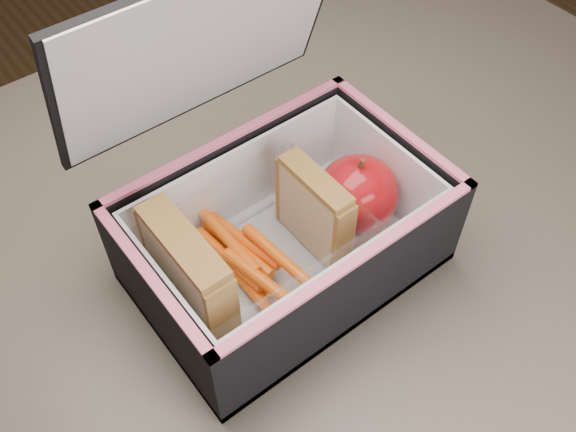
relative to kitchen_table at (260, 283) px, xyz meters
The scene contains 8 objects.
kitchen_table is the anchor object (origin of this frame).
lunch_bag 0.16m from the kitchen_table, 90.26° to the right, with size 0.29×0.25×0.28m.
plastic_tub 0.15m from the kitchen_table, 125.66° to the right, with size 0.19×0.13×0.08m, color white, non-canonical shape.
sandwich_left 0.20m from the kitchen_table, 155.14° to the right, with size 0.03×0.10×0.11m.
sandwich_right 0.16m from the kitchen_table, 54.10° to the right, with size 0.02×0.08×0.09m.
carrot_sticks 0.13m from the kitchen_table, 138.89° to the right, with size 0.05×0.15×0.03m.
paper_napkin 0.14m from the kitchen_table, 31.24° to the right, with size 0.07×0.07×0.01m, color white.
red_apple 0.18m from the kitchen_table, 32.61° to the right, with size 0.09×0.09×0.09m.
Camera 1 is at (-0.23, -0.34, 1.29)m, focal length 40.00 mm.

